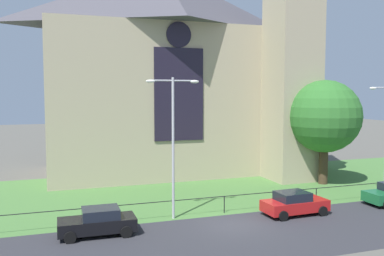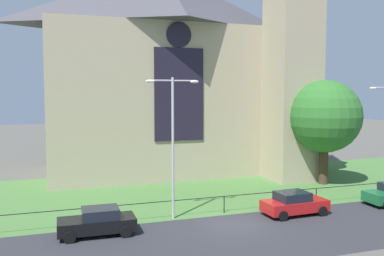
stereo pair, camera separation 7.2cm
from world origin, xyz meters
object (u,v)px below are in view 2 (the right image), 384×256
object	(u,v)px
tree_right_near	(325,117)
parked_car_black	(98,222)
parked_car_red	(294,203)
streetlamp_near	(173,130)
church_building	(170,68)
tree_right_far	(324,130)

from	to	relation	value
tree_right_near	parked_car_black	distance (m)	21.77
parked_car_red	streetlamp_near	bearing A→B (deg)	164.76
streetlamp_near	parked_car_red	bearing A→B (deg)	-13.03
church_building	parked_car_black	size ratio (longest dim) A/B	6.14
streetlamp_near	tree_right_far	bearing A→B (deg)	30.03
church_building	parked_car_black	world-z (taller)	church_building
tree_right_near	streetlamp_near	distance (m)	16.09
tree_right_far	church_building	bearing A→B (deg)	163.27
streetlamp_near	parked_car_red	distance (m)	9.16
tree_right_far	parked_car_black	bearing A→B (deg)	-152.10
tree_right_near	streetlamp_near	size ratio (longest dim) A/B	1.02
church_building	parked_car_red	bearing A→B (deg)	-79.11
tree_right_near	parked_car_black	world-z (taller)	tree_right_near
church_building	parked_car_black	distance (m)	21.63
parked_car_black	parked_car_red	world-z (taller)	same
streetlamp_near	parked_car_black	world-z (taller)	streetlamp_near
tree_right_far	parked_car_black	world-z (taller)	tree_right_far
tree_right_far	parked_car_red	xyz separation A→B (m)	(-11.54, -12.82, -3.36)
streetlamp_near	tree_right_near	bearing A→B (deg)	20.06
tree_right_near	church_building	bearing A→B (deg)	137.26
parked_car_red	tree_right_far	bearing A→B (deg)	45.82
church_building	streetlamp_near	size ratio (longest dim) A/B	2.96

